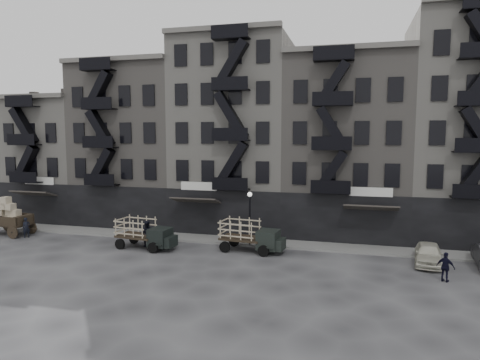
% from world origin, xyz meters
% --- Properties ---
extents(ground, '(140.00, 140.00, 0.00)m').
position_xyz_m(ground, '(0.00, 0.00, 0.00)').
color(ground, '#38383A').
rests_on(ground, ground).
extents(sidewalk, '(55.00, 2.50, 0.15)m').
position_xyz_m(sidewalk, '(0.00, 3.75, 0.07)').
color(sidewalk, slate).
rests_on(sidewalk, ground).
extents(building_west, '(10.00, 11.35, 13.20)m').
position_xyz_m(building_west, '(-20.00, 9.83, 6.00)').
color(building_west, '#A09C93').
rests_on(building_west, ground).
extents(building_midwest, '(10.00, 11.35, 16.20)m').
position_xyz_m(building_midwest, '(-10.00, 9.83, 7.50)').
color(building_midwest, slate).
rests_on(building_midwest, ground).
extents(building_center, '(10.00, 11.35, 18.20)m').
position_xyz_m(building_center, '(-0.00, 9.82, 8.50)').
color(building_center, '#A09C93').
rests_on(building_center, ground).
extents(building_mideast, '(10.00, 11.35, 16.20)m').
position_xyz_m(building_mideast, '(10.00, 9.83, 7.50)').
color(building_mideast, slate).
rests_on(building_mideast, ground).
extents(building_east, '(10.00, 11.35, 19.20)m').
position_xyz_m(building_east, '(20.00, 9.82, 9.00)').
color(building_east, '#A09C93').
rests_on(building_east, ground).
extents(lamp_post, '(0.36, 0.36, 4.28)m').
position_xyz_m(lamp_post, '(3.00, 2.60, 2.78)').
color(lamp_post, black).
rests_on(lamp_post, ground).
extents(wagon, '(4.07, 2.43, 3.30)m').
position_xyz_m(wagon, '(-18.11, 0.99, 1.88)').
color(wagon, black).
rests_on(wagon, ground).
extents(stake_truck_west, '(4.84, 2.39, 2.34)m').
position_xyz_m(stake_truck_west, '(-4.61, -0.02, 1.34)').
color(stake_truck_west, black).
rests_on(stake_truck_west, ground).
extents(stake_truck_east, '(4.95, 2.43, 2.40)m').
position_xyz_m(stake_truck_east, '(3.38, 1.21, 1.37)').
color(stake_truck_east, black).
rests_on(stake_truck_east, ground).
extents(car_east, '(2.24, 4.41, 1.44)m').
position_xyz_m(car_east, '(15.68, 1.26, 0.72)').
color(car_east, beige).
rests_on(car_east, ground).
extents(pedestrian_west, '(0.69, 0.75, 1.71)m').
position_xyz_m(pedestrian_west, '(-15.87, 0.55, 0.85)').
color(pedestrian_west, black).
rests_on(pedestrian_west, ground).
extents(pedestrian_mid, '(1.12, 0.95, 2.03)m').
position_xyz_m(pedestrian_mid, '(-4.77, 0.61, 1.01)').
color(pedestrian_mid, black).
rests_on(pedestrian_mid, ground).
extents(policeman, '(1.12, 0.88, 1.78)m').
position_xyz_m(policeman, '(16.09, -2.15, 0.89)').
color(policeman, black).
rests_on(policeman, ground).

